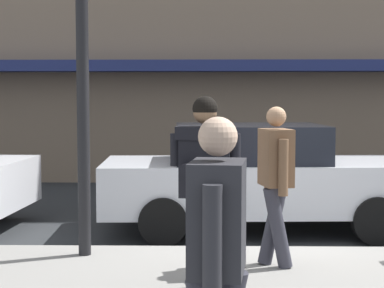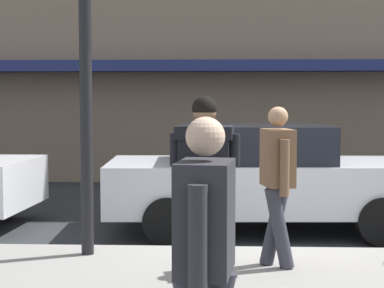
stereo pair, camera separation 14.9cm
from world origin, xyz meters
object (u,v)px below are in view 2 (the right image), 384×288
(parked_sedan_mid, at_px, (264,177))
(man_texting_on_phone, at_px, (205,172))
(pedestrian_with_bag, at_px, (206,252))
(pedestrian_dark_coat, at_px, (277,176))

(parked_sedan_mid, bearing_deg, man_texting_on_phone, -103.30)
(parked_sedan_mid, distance_m, pedestrian_with_bag, 5.79)
(man_texting_on_phone, distance_m, pedestrian_with_bag, 2.47)
(parked_sedan_mid, bearing_deg, pedestrian_with_bag, -97.03)
(man_texting_on_phone, xyz_separation_m, pedestrian_dark_coat, (0.75, 0.87, -0.14))
(parked_sedan_mid, xyz_separation_m, man_texting_on_phone, (-0.77, -3.27, 0.46))
(man_texting_on_phone, bearing_deg, pedestrian_dark_coat, 49.35)
(man_texting_on_phone, height_order, pedestrian_with_bag, man_texting_on_phone)
(pedestrian_with_bag, height_order, pedestrian_dark_coat, same)
(parked_sedan_mid, relative_size, pedestrian_with_bag, 2.69)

